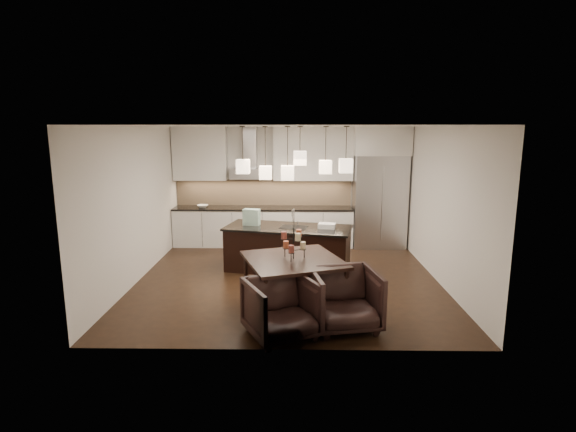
{
  "coord_description": "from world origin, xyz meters",
  "views": [
    {
      "loc": [
        0.13,
        -8.01,
        2.76
      ],
      "look_at": [
        0.0,
        0.2,
        1.15
      ],
      "focal_mm": 28.0,
      "sensor_mm": 36.0,
      "label": 1
    }
  ],
  "objects_px": {
    "armchair_right": "(345,299)",
    "refrigerator": "(379,201)",
    "dining_table": "(293,284)",
    "armchair_left": "(281,309)",
    "island_body": "(288,249)"
  },
  "relations": [
    {
      "from": "island_body",
      "to": "armchair_right",
      "type": "relative_size",
      "value": 2.55
    },
    {
      "from": "refrigerator",
      "to": "armchair_right",
      "type": "relative_size",
      "value": 2.33
    },
    {
      "from": "dining_table",
      "to": "armchair_left",
      "type": "relative_size",
      "value": 1.55
    },
    {
      "from": "armchair_right",
      "to": "armchair_left",
      "type": "bearing_deg",
      "value": -171.34
    },
    {
      "from": "island_body",
      "to": "dining_table",
      "type": "relative_size",
      "value": 1.73
    },
    {
      "from": "island_body",
      "to": "armchair_right",
      "type": "height_order",
      "value": "armchair_right"
    },
    {
      "from": "armchair_right",
      "to": "refrigerator",
      "type": "bearing_deg",
      "value": 63.8
    },
    {
      "from": "refrigerator",
      "to": "armchair_right",
      "type": "height_order",
      "value": "refrigerator"
    },
    {
      "from": "refrigerator",
      "to": "armchair_left",
      "type": "distance_m",
      "value": 5.27
    },
    {
      "from": "refrigerator",
      "to": "dining_table",
      "type": "xyz_separation_m",
      "value": [
        -1.99,
        -3.84,
        -0.67
      ]
    },
    {
      "from": "refrigerator",
      "to": "dining_table",
      "type": "height_order",
      "value": "refrigerator"
    },
    {
      "from": "island_body",
      "to": "armchair_right",
      "type": "distance_m",
      "value": 2.75
    },
    {
      "from": "refrigerator",
      "to": "armchair_left",
      "type": "xyz_separation_m",
      "value": [
        -2.15,
        -4.76,
        -0.67
      ]
    },
    {
      "from": "island_body",
      "to": "dining_table",
      "type": "bearing_deg",
      "value": -74.34
    },
    {
      "from": "island_body",
      "to": "dining_table",
      "type": "height_order",
      "value": "island_body"
    }
  ]
}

